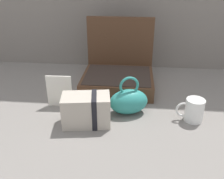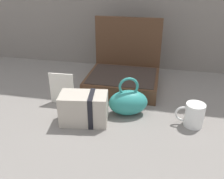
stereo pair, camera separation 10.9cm
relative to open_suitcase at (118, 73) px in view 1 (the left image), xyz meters
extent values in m
plane|color=slate|center=(-0.02, -0.26, -0.07)|extent=(6.00, 6.00, 0.00)
cube|color=#4C301E|center=(0.00, -0.04, -0.04)|extent=(0.37, 0.31, 0.08)
cube|color=#332823|center=(0.00, -0.04, 0.00)|extent=(0.34, 0.28, 0.00)
cube|color=#4C301E|center=(0.00, 0.12, 0.10)|extent=(0.37, 0.02, 0.35)
ellipsoid|color=teal|center=(0.07, -0.29, -0.02)|extent=(0.19, 0.15, 0.11)
torus|color=teal|center=(0.07, -0.29, 0.06)|extent=(0.09, 0.04, 0.09)
cube|color=#B2A899|center=(-0.10, -0.39, -0.01)|extent=(0.21, 0.13, 0.13)
cube|color=black|center=(-0.07, -0.38, -0.01)|extent=(0.04, 0.11, 0.13)
cylinder|color=white|center=(0.34, -0.32, -0.02)|extent=(0.08, 0.08, 0.10)
torus|color=white|center=(0.30, -0.32, -0.02)|extent=(0.07, 0.01, 0.07)
cube|color=white|center=(-0.25, -0.25, 0.00)|extent=(0.12, 0.01, 0.15)
camera|label=1|loc=(0.09, -1.25, 0.52)|focal=40.03mm
camera|label=2|loc=(0.19, -1.23, 0.52)|focal=40.03mm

